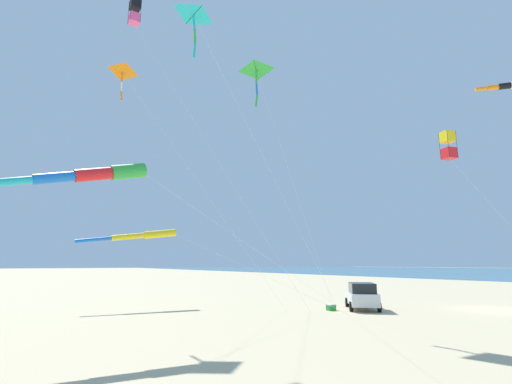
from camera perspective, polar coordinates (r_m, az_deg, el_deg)
ground_plane at (r=31.63m, az=33.37°, el=-15.17°), size 600.00×600.00×0.00m
parked_car at (r=28.29m, az=16.19°, el=-15.26°), size 4.15×4.50×1.85m
cooler_box at (r=27.23m, az=11.63°, el=-17.21°), size 0.62×0.42×0.42m
kite_delta_long_streamer_left at (r=23.74m, az=-9.68°, el=25.49°), size 14.07×3.88×17.65m
kite_windsock_teal_far_right at (r=18.07m, az=-23.57°, el=2.56°), size 21.70×4.13×8.06m
kite_delta_small_distant at (r=28.19m, az=-20.04°, el=17.03°), size 12.05×3.93×16.69m
kite_box_magenta_far_left at (r=31.60m, az=-18.38°, el=25.06°), size 12.30×5.29×22.54m
kite_box_rainbow_low_near at (r=27.63m, az=27.79°, el=6.45°), size 7.44×4.24×11.87m
kite_delta_striped_overhead at (r=28.48m, az=0.09°, el=18.37°), size 7.16×2.32×17.70m
kite_windsock_checkered_midright at (r=30.59m, az=-17.16°, el=-6.48°), size 15.33×11.99×6.04m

